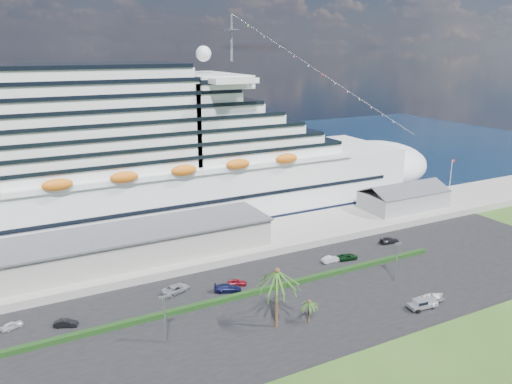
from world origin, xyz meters
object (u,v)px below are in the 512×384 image
cruise_ship (120,166)px  pickup_truck (422,303)px  parked_car_3 (228,288)px  boat_trailer (432,298)px

cruise_ship → pickup_truck: size_ratio=33.44×
parked_car_3 → boat_trailer: 38.17m
cruise_ship → pickup_truck: (37.88, -66.86, -15.51)m
cruise_ship → boat_trailer: 79.43m
parked_car_3 → boat_trailer: boat_trailer is taller
pickup_truck → boat_trailer: size_ratio=0.89×
parked_car_3 → cruise_ship: bearing=36.2°
parked_car_3 → pickup_truck: bearing=-103.7°
pickup_truck → parked_car_3: bearing=142.1°
parked_car_3 → boat_trailer: (31.44, -21.64, 0.44)m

